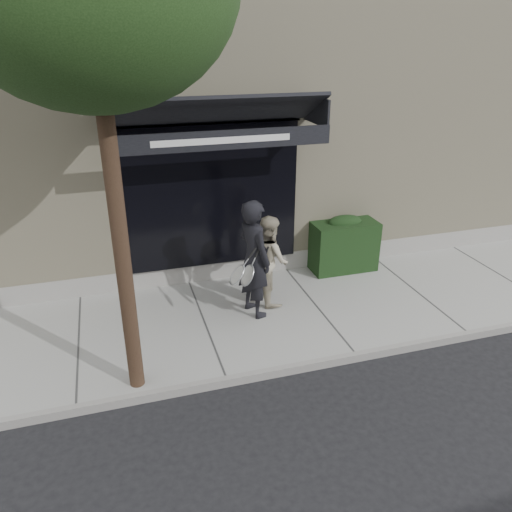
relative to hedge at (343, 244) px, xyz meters
name	(u,v)px	position (x,y,z in m)	size (l,w,h in m)	color
ground	(315,310)	(-1.10, -1.25, -0.66)	(80.00, 80.00, 0.00)	black
sidewalk	(315,308)	(-1.10, -1.25, -0.60)	(20.00, 3.00, 0.12)	#A2A29D
curb	(356,357)	(-1.10, -2.80, -0.59)	(20.00, 0.10, 0.14)	gray
building_facade	(240,113)	(-1.11, 3.71, 2.08)	(14.30, 8.04, 5.64)	beige
hedge	(343,244)	(0.00, 0.00, 0.00)	(1.30, 0.70, 1.14)	black
pedestrian_front	(254,259)	(-2.21, -1.18, 0.47)	(0.83, 0.94, 2.02)	black
pedestrian_back	(269,260)	(-1.84, -0.84, 0.26)	(0.75, 0.93, 1.60)	#B4AA90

